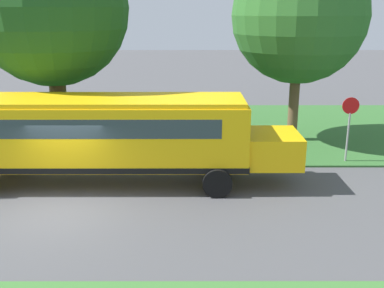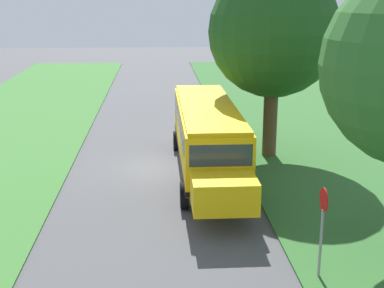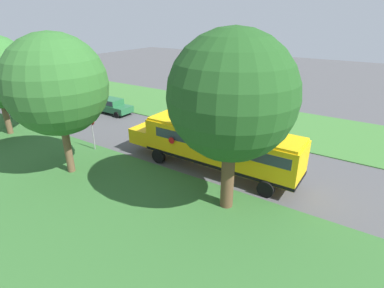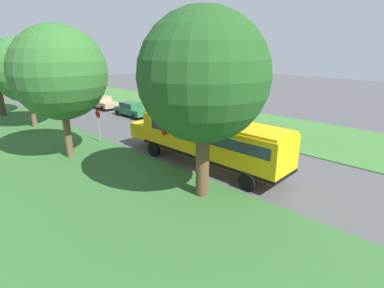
{
  "view_description": "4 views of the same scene",
  "coord_description": "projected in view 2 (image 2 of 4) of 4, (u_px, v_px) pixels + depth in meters",
  "views": [
    {
      "loc": [
        12.99,
        4.12,
        6.04
      ],
      "look_at": [
        -1.03,
        4.14,
        1.87
      ],
      "focal_mm": 42.0,
      "sensor_mm": 36.0,
      "label": 1
    },
    {
      "loc": [
        -0.08,
        23.93,
        7.83
      ],
      "look_at": [
        -1.57,
        1.44,
        1.52
      ],
      "focal_mm": 50.0,
      "sensor_mm": 36.0,
      "label": 2
    },
    {
      "loc": [
        -18.11,
        -7.47,
        9.65
      ],
      "look_at": [
        -2.23,
        3.03,
        1.42
      ],
      "focal_mm": 28.0,
      "sensor_mm": 36.0,
      "label": 3
    },
    {
      "loc": [
        -16.22,
        -10.81,
        7.54
      ],
      "look_at": [
        -2.18,
        2.55,
        1.11
      ],
      "focal_mm": 28.0,
      "sensor_mm": 36.0,
      "label": 4
    }
  ],
  "objects": [
    {
      "name": "grass_verge",
      "position": [
        365.0,
        162.0,
        25.72
      ],
      "size": [
        12.0,
        80.0,
        0.08
      ],
      "primitive_type": "cube",
      "color": "#33662D",
      "rests_on": "ground"
    },
    {
      "name": "stop_sign",
      "position": [
        322.0,
        222.0,
        14.84
      ],
      "size": [
        0.08,
        0.68,
        2.74
      ],
      "color": "gray",
      "rests_on": "ground"
    },
    {
      "name": "oak_tree_beside_bus",
      "position": [
        276.0,
        33.0,
        25.36
      ],
      "size": [
        6.23,
        6.23,
        9.27
      ],
      "color": "brown",
      "rests_on": "ground"
    },
    {
      "name": "school_bus",
      "position": [
        208.0,
        133.0,
        23.69
      ],
      "size": [
        2.85,
        12.42,
        3.16
      ],
      "color": "yellow",
      "rests_on": "ground"
    },
    {
      "name": "ground_plane",
      "position": [
        157.0,
        168.0,
        25.09
      ],
      "size": [
        120.0,
        120.0,
        0.0
      ],
      "primitive_type": "plane",
      "color": "#4C4C4F"
    }
  ]
}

